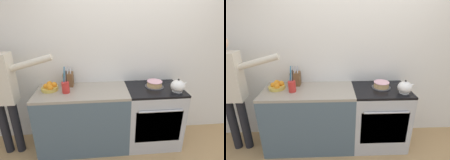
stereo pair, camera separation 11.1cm
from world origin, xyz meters
TOP-DOWN VIEW (x-y plane):
  - ground_plane at (0.00, 0.00)m, footprint 16.00×16.00m
  - wall_back at (0.00, 0.62)m, footprint 8.00×0.04m
  - counter_cabinet at (-0.69, 0.30)m, footprint 1.24×0.60m
  - stove_range at (0.31, 0.30)m, footprint 0.77×0.63m
  - layer_cake at (0.32, 0.34)m, footprint 0.26×0.26m
  - tea_kettle at (0.58, 0.16)m, footprint 0.23×0.18m
  - knife_block at (-0.89, 0.49)m, footprint 0.13×0.14m
  - utensil_crock at (-0.90, 0.26)m, footprint 0.10×0.10m
  - fruit_bowl at (-1.12, 0.35)m, footprint 0.22×0.22m
  - person_baker at (-1.69, 0.26)m, footprint 0.93×0.20m

SIDE VIEW (x-z plane):
  - ground_plane at x=0.00m, z-range 0.00..0.00m
  - counter_cabinet at x=-0.69m, z-range 0.00..0.90m
  - stove_range at x=0.31m, z-range 0.00..0.90m
  - layer_cake at x=0.32m, z-range 0.89..0.98m
  - fruit_bowl at x=-1.12m, z-range 0.89..0.99m
  - tea_kettle at x=0.58m, z-range 0.88..1.06m
  - utensil_crock at x=-0.90m, z-range 0.81..1.15m
  - person_baker at x=-1.69m, z-range 0.16..1.80m
  - knife_block at x=-0.89m, z-range 0.85..1.14m
  - wall_back at x=0.00m, z-range 0.00..2.60m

